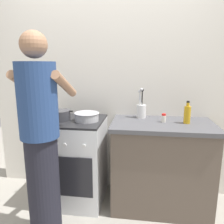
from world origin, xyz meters
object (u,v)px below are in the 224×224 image
object	(u,v)px
person	(41,142)
pot	(60,115)
stove_range	(76,160)
spice_bottle	(164,118)
utensil_crock	(141,109)
mixing_bowl	(87,116)
oil_bottle	(187,114)

from	to	relation	value
person	pot	bearing A→B (deg)	94.82
stove_range	spice_bottle	distance (m)	1.03
utensil_crock	mixing_bowl	bearing A→B (deg)	-158.84
stove_range	person	xyz separation A→B (m)	(-0.10, -0.57, 0.41)
stove_range	person	bearing A→B (deg)	-99.50
pot	mixing_bowl	world-z (taller)	pot
utensil_crock	oil_bottle	distance (m)	0.47
utensil_crock	spice_bottle	bearing A→B (deg)	-35.64
utensil_crock	spice_bottle	xyz separation A→B (m)	(0.22, -0.16, -0.05)
pot	mixing_bowl	xyz separation A→B (m)	(0.28, 0.01, -0.00)
mixing_bowl	oil_bottle	size ratio (longest dim) A/B	1.17
pot	oil_bottle	bearing A→B (deg)	2.24
person	utensil_crock	bearing A→B (deg)	44.13
pot	mixing_bowl	size ratio (longest dim) A/B	1.10
spice_bottle	person	size ratio (longest dim) A/B	0.05
mixing_bowl	person	bearing A→B (deg)	-113.28
pot	person	bearing A→B (deg)	-85.18
spice_bottle	person	bearing A→B (deg)	-149.20
oil_bottle	person	world-z (taller)	person
mixing_bowl	utensil_crock	bearing A→B (deg)	21.16
utensil_crock	oil_bottle	xyz separation A→B (m)	(0.44, -0.17, 0.00)
utensil_crock	spice_bottle	world-z (taller)	utensil_crock
mixing_bowl	utensil_crock	size ratio (longest dim) A/B	0.80
oil_bottle	person	distance (m)	1.36
spice_bottle	mixing_bowl	bearing A→B (deg)	-176.15
stove_range	pot	world-z (taller)	pot
mixing_bowl	person	distance (m)	0.60
spice_bottle	person	xyz separation A→B (m)	(-1.00, -0.60, -0.08)
stove_range	pot	bearing A→B (deg)	-166.22
utensil_crock	spice_bottle	distance (m)	0.28
stove_range	mixing_bowl	bearing A→B (deg)	-8.74
stove_range	utensil_crock	distance (m)	0.89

